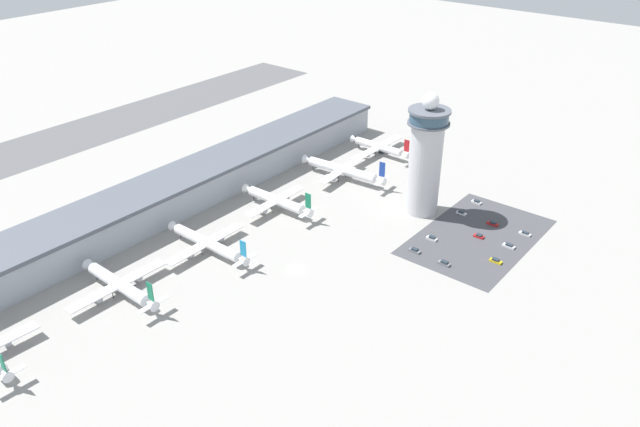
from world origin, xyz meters
TOP-DOWN VIEW (x-y plane):
  - ground_plane at (0.00, 0.00)m, footprint 1000.00×1000.00m
  - terminal_building at (0.00, 70.00)m, footprint 257.54×25.00m
  - runway_strip at (0.00, 177.84)m, footprint 386.31×44.00m
  - control_tower at (66.97, -12.35)m, footprint 16.87×16.87m
  - parking_lot_surface at (62.56, -40.83)m, footprint 64.00×40.00m
  - airplane_gate_bravo at (-49.00, 36.37)m, footprint 37.76×38.61m
  - airplane_gate_charlie at (-11.95, 33.64)m, footprint 36.23×41.29m
  - airplane_gate_delta at (28.96, 35.75)m, footprint 33.41×37.09m
  - airplane_gate_echo at (70.69, 32.44)m, footprint 32.25×44.54m
  - airplane_gate_foxtrot at (104.75, 35.14)m, footprint 41.01×34.69m
  - service_truck_catering at (109.56, 35.93)m, footprint 6.90×4.35m
  - service_truck_fuel at (93.15, -0.75)m, footprint 6.41×3.04m
  - car_black_suv at (37.37, -27.40)m, footprint 1.93×4.46m
  - car_maroon_suv at (75.65, -54.79)m, footprint 1.74×4.69m
  - car_blue_compact at (75.10, -27.11)m, footprint 1.86×4.27m
  - car_green_van at (50.03, -54.33)m, footprint 1.87×4.60m
  - car_navy_sedan at (36.65, -40.33)m, footprint 1.94×4.68m
  - car_grey_coupe at (62.43, -41.44)m, footprint 1.97×4.06m
  - car_yellow_taxi at (74.99, -41.33)m, footprint 1.83×4.66m
  - car_white_wagon at (88.07, -27.60)m, footprint 1.92×4.40m
  - car_red_hatchback at (49.18, -27.92)m, footprint 1.80×4.34m
  - car_silver_sedan at (62.90, -53.69)m, footprint 1.88×4.74m

SIDE VIEW (x-z plane):
  - ground_plane at x=0.00m, z-range 0.00..0.00m
  - runway_strip at x=0.00m, z-range 0.00..0.01m
  - parking_lot_surface at x=62.56m, z-range 0.00..0.01m
  - car_maroon_suv at x=75.65m, z-range -0.16..1.22m
  - car_grey_coupe at x=62.43m, z-range -0.16..1.23m
  - car_blue_compact at x=75.10m, z-range -0.16..1.29m
  - car_green_van at x=50.03m, z-range -0.16..1.29m
  - car_silver_sedan at x=62.90m, z-range -0.17..1.30m
  - car_white_wagon at x=88.07m, z-range -0.17..1.30m
  - car_black_suv at x=37.37m, z-range -0.17..1.31m
  - car_red_hatchback at x=49.18m, z-range -0.17..1.34m
  - car_navy_sedan at x=36.65m, z-range -0.17..1.34m
  - car_yellow_taxi at x=74.99m, z-range -0.17..1.35m
  - service_truck_catering at x=109.56m, z-range -0.40..2.17m
  - service_truck_fuel at x=93.15m, z-range -0.41..2.28m
  - airplane_gate_charlie at x=-11.95m, z-range -2.22..10.00m
  - airplane_gate_bravo at x=-49.00m, z-range -2.33..10.57m
  - airplane_gate_foxtrot at x=104.75m, z-range -1.88..10.37m
  - airplane_gate_delta at x=28.96m, z-range -2.10..11.21m
  - airplane_gate_echo at x=70.69m, z-range -2.33..11.48m
  - terminal_building at x=0.00m, z-range 0.10..14.74m
  - control_tower at x=66.97m, z-range -1.41..50.34m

